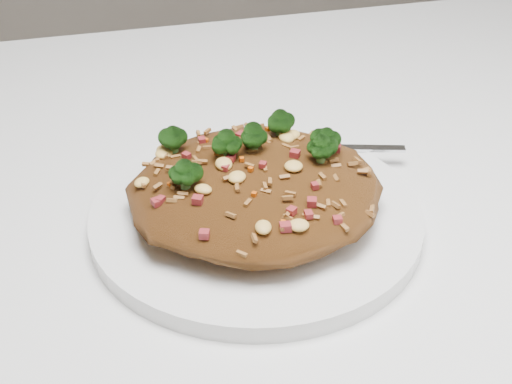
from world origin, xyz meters
TOP-DOWN VIEW (x-y plane):
  - dining_table at (0.00, 0.00)m, footprint 1.20×0.80m
  - plate at (-0.08, -0.02)m, footprint 0.25×0.25m
  - fried_rice at (-0.08, -0.02)m, footprint 0.19×0.17m
  - fork at (-0.01, 0.05)m, footprint 0.16×0.06m

SIDE VIEW (x-z plane):
  - dining_table at x=0.00m, z-range 0.28..1.03m
  - plate at x=-0.08m, z-range 0.75..0.76m
  - fork at x=-0.01m, z-range 0.76..0.77m
  - fried_rice at x=-0.08m, z-range 0.76..0.82m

